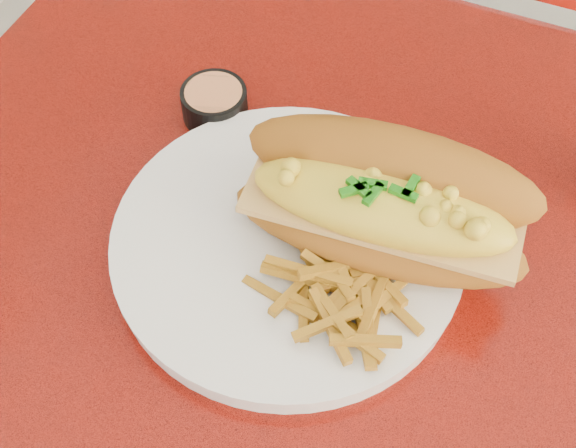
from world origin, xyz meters
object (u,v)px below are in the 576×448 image
at_px(mac_hoagie, 385,202).
at_px(fork, 375,261).
at_px(diner_table, 493,441).
at_px(sauce_cup_left, 214,102).
at_px(dinner_plate, 288,244).
at_px(booth_bench_far, 571,102).

distance_m(mac_hoagie, fork, 0.05).
bearing_deg(mac_hoagie, diner_table, -24.31).
bearing_deg(sauce_cup_left, mac_hoagie, -23.62).
xyz_separation_m(dinner_plate, mac_hoagie, (0.07, 0.03, 0.05)).
height_order(diner_table, fork, fork).
bearing_deg(mac_hoagie, booth_bench_far, 74.31).
height_order(dinner_plate, fork, same).
xyz_separation_m(booth_bench_far, sauce_cup_left, (-0.34, -0.67, 0.50)).
bearing_deg(mac_hoagie, dinner_plate, -158.78).
bearing_deg(fork, dinner_plate, 102.74).
xyz_separation_m(booth_bench_far, mac_hoagie, (-0.15, -0.76, 0.55)).
bearing_deg(diner_table, booth_bench_far, 90.00).
relative_size(mac_hoagie, sauce_cup_left, 3.68).
distance_m(dinner_plate, fork, 0.07).
bearing_deg(dinner_plate, diner_table, -5.21).
bearing_deg(dinner_plate, sauce_cup_left, 136.86).
height_order(diner_table, booth_bench_far, booth_bench_far).
bearing_deg(mac_hoagie, sauce_cup_left, 151.63).
distance_m(fork, sauce_cup_left, 0.22).
relative_size(dinner_plate, mac_hoagie, 1.54).
bearing_deg(sauce_cup_left, diner_table, -21.88).
relative_size(dinner_plate, sauce_cup_left, 5.67).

